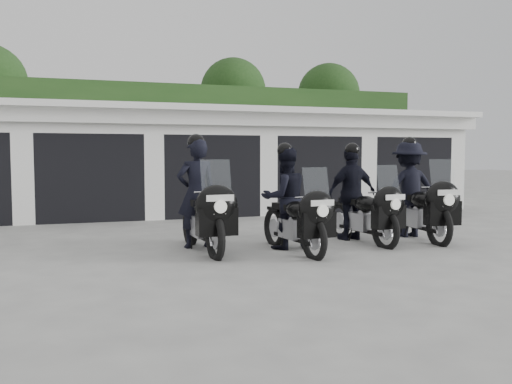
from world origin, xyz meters
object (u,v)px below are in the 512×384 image
object	(u,v)px
police_bike_b	(290,204)
police_bike_d	(413,194)
police_bike_a	(202,203)
police_bike_c	(357,198)

from	to	relation	value
police_bike_b	police_bike_d	distance (m)	2.96
police_bike_d	police_bike_a	bearing A→B (deg)	-174.36
police_bike_b	police_bike_c	world-z (taller)	police_bike_c
police_bike_b	police_bike_a	bearing A→B (deg)	157.02
police_bike_a	police_bike_d	xyz separation A→B (m)	(4.38, 0.09, 0.06)
police_bike_b	police_bike_d	xyz separation A→B (m)	(2.91, 0.56, 0.07)
police_bike_b	police_bike_c	bearing A→B (deg)	13.02
police_bike_a	police_bike_b	bearing A→B (deg)	-20.54
police_bike_c	police_bike_d	bearing A→B (deg)	-5.70
police_bike_c	police_bike_b	bearing A→B (deg)	-167.82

